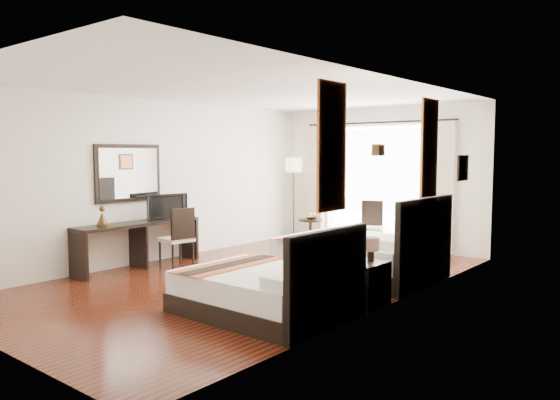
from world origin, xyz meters
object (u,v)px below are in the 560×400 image
Objects in this scene: bed_far at (362,255)px; desk_chair at (177,249)px; nightstand at (364,284)px; window_chair at (370,236)px; fruit_bowl at (311,218)px; bed_near at (267,291)px; console_desk at (139,245)px; vase at (354,262)px; side_table at (311,233)px; television at (165,206)px; floor_lamp at (294,170)px; table_lamp at (371,246)px.

bed_far is 2.25× the size of desk_chair.
nightstand is 3.85m from window_chair.
nightstand is 2.64× the size of fruit_bowl.
bed_near is at bearing 167.31° from desk_chair.
bed_far is at bearing 6.32° from window_chair.
console_desk is at bearing -50.18° from window_chair.
console_desk is at bearing -150.96° from bed_far.
side_table is at bearing 133.32° from vase.
vase is 4.01m from window_chair.
console_desk is 2.92× the size of television.
fruit_bowl is (1.00, -0.70, -0.91)m from floor_lamp.
bed_far is at bearing 124.71° from table_lamp.
desk_chair is (0.45, -0.13, -0.67)m from television.
nightstand is at bearing -81.38° from television.
floor_lamp reaches higher than bed_far.
nightstand is 5.51m from floor_lamp.
desk_chair reaches higher than table_lamp.
nightstand is (0.68, 1.04, -0.01)m from bed_near.
desk_chair is 3.77m from window_chair.
bed_far reaches higher than fruit_bowl.
television is at bearing -90.57° from floor_lamp.
side_table reaches higher than nightstand.
floor_lamp reaches higher than table_lamp.
table_lamp is 5.39m from floor_lamp.
television is (-3.16, -1.22, 0.65)m from bed_far.
window_chair is (-1.18, 4.41, 0.01)m from bed_near.
side_table is (-2.29, 3.97, 0.00)m from bed_near.
desk_chair is at bearing 180.00° from nightstand.
bed_near is at bearing -127.39° from vase.
bed_far reaches higher than nightstand.
vase is 0.66× the size of fruit_bowl.
nightstand is 0.47m from table_lamp.
console_desk is at bearing -172.63° from table_lamp.
window_chair is at bearing 21.50° from side_table.
vase is at bearing -46.83° from fruit_bowl.
table_lamp is at bearing -43.49° from fruit_bowl.
table_lamp is 3.80m from window_chair.
vase reaches higher than side_table.
desk_chair is at bearing -178.40° from table_lamp.
bed_near is 2.01× the size of window_chair.
side_table is at bearing -93.80° from desk_chair.
table_lamp is (0.86, -1.24, 0.40)m from bed_far.
vase is at bearing -175.80° from desk_chair.
desk_chair is at bearing -153.68° from bed_far.
window_chair is (2.13, 3.24, -0.68)m from television.
vase is (-0.03, -0.19, 0.30)m from nightstand.
bed_far is (-0.15, 2.39, 0.04)m from bed_near.
television reaches higher than window_chair.
bed_far reaches higher than console_desk.
vase is 4.00m from television.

